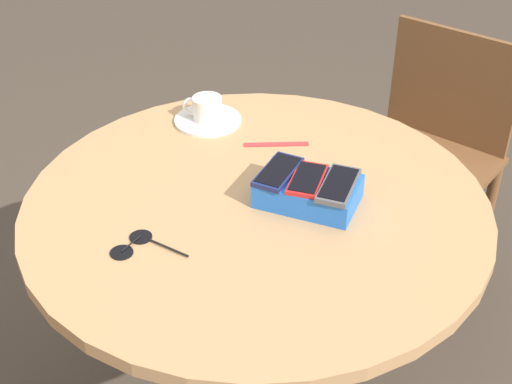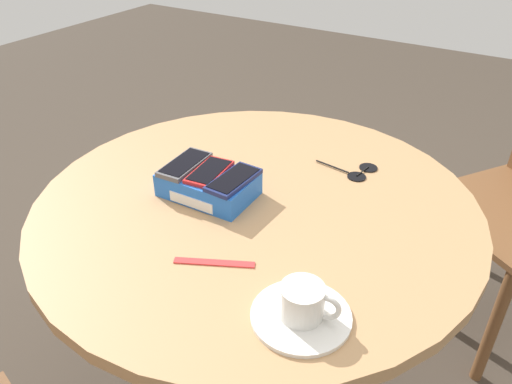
{
  "view_description": "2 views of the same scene",
  "coord_description": "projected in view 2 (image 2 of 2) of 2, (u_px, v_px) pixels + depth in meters",
  "views": [
    {
      "loc": [
        -0.5,
        1.12,
        1.62
      ],
      "look_at": [
        0.0,
        0.0,
        0.77
      ],
      "focal_mm": 50.0,
      "sensor_mm": 36.0,
      "label": 1
    },
    {
      "loc": [
        0.49,
        -0.79,
        1.36
      ],
      "look_at": [
        0.0,
        0.0,
        0.77
      ],
      "focal_mm": 35.0,
      "sensor_mm": 36.0,
      "label": 2
    }
  ],
  "objects": [
    {
      "name": "phone_navy",
      "position": [
        234.0,
        180.0,
        1.08
      ],
      "size": [
        0.07,
        0.14,
        0.01
      ],
      "color": "navy",
      "rests_on": "phone_box"
    },
    {
      "name": "phone_red",
      "position": [
        209.0,
        172.0,
        1.11
      ],
      "size": [
        0.08,
        0.13,
        0.01
      ],
      "color": "red",
      "rests_on": "phone_box"
    },
    {
      "name": "sunglasses",
      "position": [
        359.0,
        172.0,
        1.22
      ],
      "size": [
        0.15,
        0.1,
        0.01
      ],
      "color": "black",
      "rests_on": "round_table"
    },
    {
      "name": "saucer",
      "position": [
        301.0,
        316.0,
        0.82
      ],
      "size": [
        0.17,
        0.17,
        0.01
      ],
      "primitive_type": "cylinder",
      "color": "silver",
      "rests_on": "round_table"
    },
    {
      "name": "round_table",
      "position": [
        256.0,
        237.0,
        1.18
      ],
      "size": [
        0.99,
        0.99,
        0.75
      ],
      "color": "#2D2D2D",
      "rests_on": "ground_plane"
    },
    {
      "name": "coffee_cup",
      "position": [
        303.0,
        301.0,
        0.8
      ],
      "size": [
        0.1,
        0.07,
        0.06
      ],
      "color": "silver",
      "rests_on": "saucer"
    },
    {
      "name": "phone_box",
      "position": [
        208.0,
        184.0,
        1.12
      ],
      "size": [
        0.21,
        0.14,
        0.05
      ],
      "color": "blue",
      "rests_on": "round_table"
    },
    {
      "name": "lanyard_strap",
      "position": [
        214.0,
        263.0,
        0.94
      ],
      "size": [
        0.14,
        0.08,
        0.0
      ],
      "primitive_type": "cube",
      "rotation": [
        0.0,
        0.0,
        0.46
      ],
      "color": "red",
      "rests_on": "round_table"
    },
    {
      "name": "phone_gray",
      "position": [
        185.0,
        164.0,
        1.13
      ],
      "size": [
        0.07,
        0.14,
        0.01
      ],
      "color": "#515156",
      "rests_on": "phone_box"
    }
  ]
}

